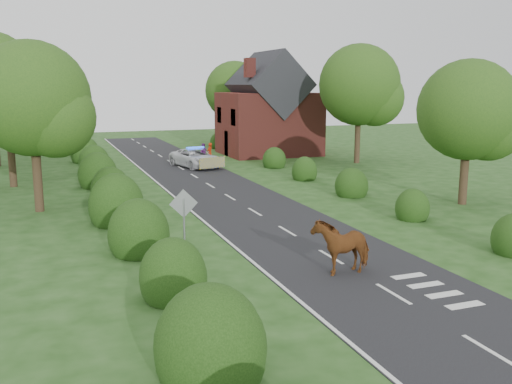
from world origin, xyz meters
name	(u,v)px	position (x,y,z in m)	size (l,w,h in m)	color
ground	(331,257)	(0.00, 0.00, 0.00)	(120.00, 120.00, 0.00)	#1F4514
road	(215,188)	(0.00, 15.00, 0.01)	(6.00, 70.00, 0.02)	black
road_markings	(198,196)	(-1.60, 12.93, 0.03)	(4.96, 70.00, 0.01)	white
hedgerow_left	(111,193)	(-6.51, 11.69, 0.75)	(2.75, 50.41, 3.00)	#18340E
hedgerow_right	(341,183)	(6.60, 11.21, 0.55)	(2.10, 45.78, 2.10)	#18340E
tree_left_a	(38,103)	(-9.75, 11.86, 5.34)	(5.74, 5.60, 8.38)	#332316
tree_left_b	(12,105)	(-11.25, 19.86, 5.04)	(5.74, 5.60, 8.07)	#332316
tree_left_d	(32,91)	(-10.23, 39.85, 5.64)	(6.15, 6.00, 8.89)	#332316
tree_right_a	(474,114)	(11.23, 5.87, 4.74)	(5.33, 5.20, 7.56)	#332316
tree_right_b	(363,88)	(14.29, 21.84, 5.94)	(6.56, 6.40, 9.40)	#332316
tree_right_c	(238,93)	(9.27, 37.85, 5.34)	(6.15, 6.00, 8.58)	#332316
road_sign	(184,213)	(-5.00, 2.00, 1.65)	(1.06, 0.08, 2.53)	gray
house	(268,112)	(9.49, 30.00, 3.79)	(8.00, 7.40, 9.17)	brown
cow	(342,249)	(-0.41, -1.50, 0.78)	(1.16, 2.19, 1.56)	#582A0F
police_van	(196,158)	(1.20, 24.19, 0.71)	(3.46, 5.52, 1.56)	silver
pedestrian_red	(210,153)	(2.81, 25.86, 0.83)	(0.60, 0.40, 1.65)	#991E09
pedestrian_purple	(203,153)	(2.48, 26.70, 0.77)	(0.75, 0.58, 1.54)	#632472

